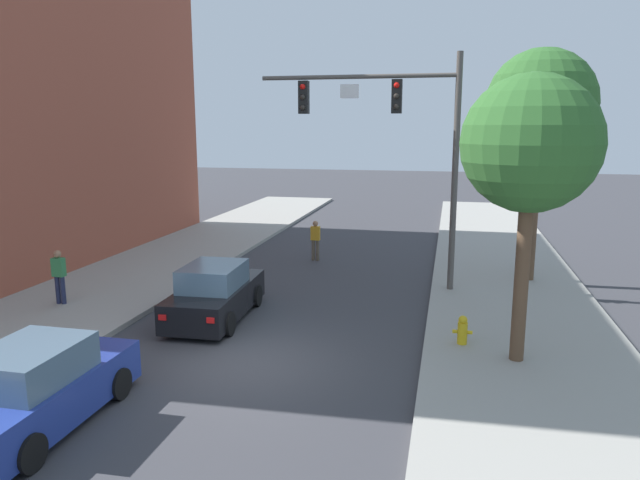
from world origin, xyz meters
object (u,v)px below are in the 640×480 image
Objects in this scene: car_following_blue at (37,390)px; pedestrian_crossing_road at (315,239)px; traffic_signal_mast at (399,128)px; street_tree_nearest at (531,145)px; pedestrian_sidewalk_left_walker at (59,274)px; street_tree_second at (541,104)px; car_lead_black at (215,294)px; fire_hydrant at (462,330)px.

car_following_blue is 2.59× the size of pedestrian_crossing_road.
traffic_signal_mast is 6.79m from pedestrian_crossing_road.
pedestrian_sidewalk_left_walker is at bearing 173.48° from street_tree_nearest.
street_tree_second is (9.95, 12.38, 5.38)m from car_following_blue.
street_tree_second is at bearing 81.29° from street_tree_nearest.
street_tree_nearest is at bearing -98.71° from street_tree_second.
traffic_signal_mast is 1.74× the size of car_lead_black.
street_tree_nearest is (1.20, -0.73, 4.50)m from fire_hydrant.
traffic_signal_mast is at bearing 62.54° from car_following_blue.
car_following_blue is at bearing -117.46° from traffic_signal_mast.
pedestrian_crossing_road is (6.03, 7.90, -0.15)m from pedestrian_sidewalk_left_walker.
fire_hydrant is at bearing -3.67° from pedestrian_sidewalk_left_walker.
fire_hydrant is at bearing -66.93° from traffic_signal_mast.
street_tree_second is (2.36, 6.81, 5.60)m from fire_hydrant.
fire_hydrant is at bearing -7.40° from car_lead_black.
pedestrian_sidewalk_left_walker is 0.21× the size of street_tree_second.
pedestrian_sidewalk_left_walker reaches higher than car_following_blue.
street_tree_nearest reaches higher than fire_hydrant.
traffic_signal_mast is at bearing 40.87° from car_lead_black.
pedestrian_sidewalk_left_walker is 13.61m from street_tree_nearest.
car_following_blue is at bearing -128.79° from street_tree_second.
pedestrian_crossing_road is 0.21× the size of street_tree_second.
car_following_blue is 14.35m from pedestrian_crossing_road.
fire_hydrant is 0.09× the size of street_tree_second.
pedestrian_sidewalk_left_walker is 11.78m from fire_hydrant.
car_lead_black is 6.50m from car_following_blue.
traffic_signal_mast reaches higher than street_tree_nearest.
pedestrian_sidewalk_left_walker is 1.00× the size of pedestrian_crossing_road.
street_tree_nearest is (12.95, -1.48, 3.94)m from pedestrian_sidewalk_left_walker.
car_following_blue is at bearing -96.71° from car_lead_black.
fire_hydrant is at bearing 36.27° from car_following_blue.
traffic_signal_mast reaches higher than pedestrian_sidewalk_left_walker.
street_tree_nearest is 7.71m from street_tree_second.
pedestrian_sidewalk_left_walker reaches higher than fire_hydrant.
traffic_signal_mast reaches higher than car_lead_black.
car_lead_black is 0.55× the size of street_tree_second.
traffic_signal_mast is at bearing 23.65° from pedestrian_sidewalk_left_walker.
street_tree_nearest is at bearing -31.15° from fire_hydrant.
car_lead_black is 7.85m from pedestrian_crossing_road.
traffic_signal_mast is 4.90m from street_tree_second.
street_tree_second reaches higher than car_lead_black.
pedestrian_crossing_road is at bearing 82.48° from car_following_blue.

